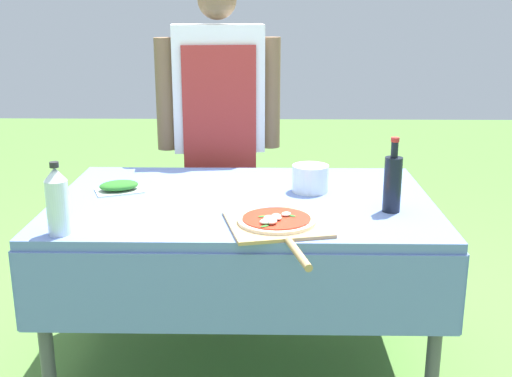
% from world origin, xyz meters
% --- Properties ---
extents(ground_plane, '(12.00, 12.00, 0.00)m').
position_xyz_m(ground_plane, '(0.00, 0.00, 0.00)').
color(ground_plane, '#517F38').
extents(prep_table, '(1.46, 0.97, 0.75)m').
position_xyz_m(prep_table, '(0.00, 0.00, 0.67)').
color(prep_table, '#607AB7').
rests_on(prep_table, ground).
extents(person_cook, '(0.59, 0.23, 1.58)m').
position_xyz_m(person_cook, '(-0.14, 0.69, 0.93)').
color(person_cook, '#70604C').
rests_on(person_cook, ground).
extents(pizza_on_peel, '(0.38, 0.57, 0.05)m').
position_xyz_m(pizza_on_peel, '(0.13, -0.33, 0.76)').
color(pizza_on_peel, tan).
rests_on(pizza_on_peel, prep_table).
extents(oil_bottle, '(0.06, 0.06, 0.27)m').
position_xyz_m(oil_bottle, '(0.54, -0.15, 0.86)').
color(oil_bottle, black).
rests_on(oil_bottle, prep_table).
extents(water_bottle, '(0.07, 0.07, 0.24)m').
position_xyz_m(water_bottle, '(-0.58, -0.40, 0.86)').
color(water_bottle, silver).
rests_on(water_bottle, prep_table).
extents(herb_container, '(0.22, 0.19, 0.04)m').
position_xyz_m(herb_container, '(-0.50, 0.09, 0.77)').
color(herb_container, silver).
rests_on(herb_container, prep_table).
extents(mixing_tub, '(0.14, 0.14, 0.11)m').
position_xyz_m(mixing_tub, '(0.26, 0.10, 0.80)').
color(mixing_tub, silver).
rests_on(mixing_tub, prep_table).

